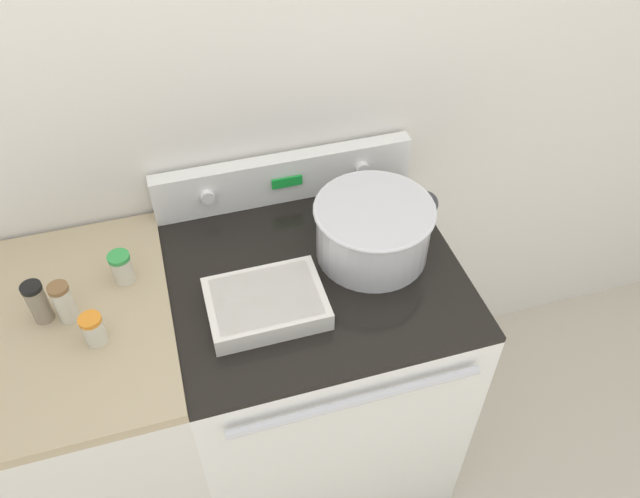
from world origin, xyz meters
TOP-DOWN VIEW (x-y plane):
  - kitchen_wall at (0.00, 0.72)m, footprint 8.00×0.05m
  - stove_range at (0.00, 0.34)m, footprint 0.77×0.72m
  - control_panel at (0.00, 0.66)m, footprint 0.77×0.07m
  - side_counter at (-0.62, 0.34)m, footprint 0.47×0.69m
  - mixing_bowl at (0.17, 0.37)m, footprint 0.32×0.32m
  - casserole_dish at (-0.15, 0.25)m, footprint 0.29×0.21m
  - ladle at (0.37, 0.49)m, footprint 0.08×0.32m
  - spice_jar_green_cap at (-0.48, 0.44)m, footprint 0.06×0.06m
  - spice_jar_orange_cap at (-0.56, 0.26)m, footprint 0.05×0.05m
  - spice_jar_brown_cap at (-0.62, 0.35)m, footprint 0.05×0.05m
  - spice_jar_black_cap at (-0.68, 0.37)m, footprint 0.05×0.05m

SIDE VIEW (x-z plane):
  - stove_range at x=0.00m, z-range 0.00..0.94m
  - side_counter at x=-0.62m, z-range 0.00..0.95m
  - casserole_dish at x=-0.15m, z-range 0.94..1.00m
  - ladle at x=0.37m, z-range 0.94..1.01m
  - spice_jar_orange_cap at x=-0.56m, z-range 0.95..1.03m
  - spice_jar_green_cap at x=-0.48m, z-range 0.95..1.04m
  - spice_jar_brown_cap at x=-0.62m, z-range 0.95..1.07m
  - spice_jar_black_cap at x=-0.68m, z-range 0.95..1.07m
  - control_panel at x=0.00m, z-range 0.94..1.09m
  - mixing_bowl at x=0.17m, z-range 0.95..1.11m
  - kitchen_wall at x=0.00m, z-range 0.00..2.50m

